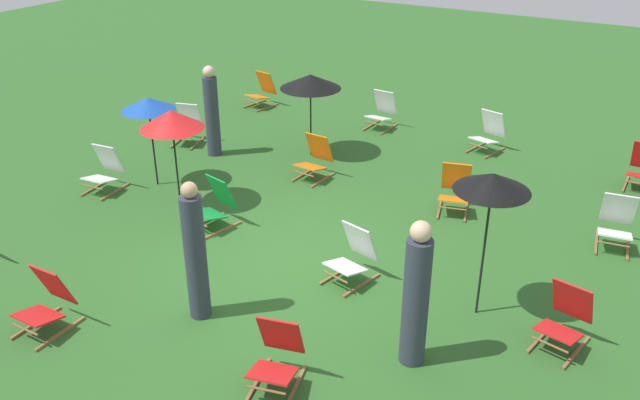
{
  "coord_description": "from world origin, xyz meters",
  "views": [
    {
      "loc": [
        4.65,
        -6.91,
        5.16
      ],
      "look_at": [
        0.0,
        1.2,
        0.5
      ],
      "focal_mm": 37.4,
      "sensor_mm": 36.0,
      "label": 1
    }
  ],
  "objects": [
    {
      "name": "deckchair_11",
      "position": [
        -4.02,
        0.54,
        0.37
      ],
      "size": [
        0.54,
        0.8,
        0.83
      ],
      "rotation": [
        0.0,
        0.0,
        0.09
      ],
      "color": "olive",
      "rests_on": "ground"
    },
    {
      "name": "deckchair_12",
      "position": [
        -1.06,
        2.85,
        0.37
      ],
      "size": [
        0.54,
        0.8,
        0.83
      ],
      "rotation": [
        0.0,
        0.0,
        -0.08
      ],
      "color": "olive",
      "rests_on": "ground"
    },
    {
      "name": "deckchair_10",
      "position": [
        1.37,
        -2.14,
        0.37
      ],
      "size": [
        0.64,
        0.85,
        0.83
      ],
      "rotation": [
        0.0,
        0.0,
        0.23
      ],
      "color": "olive",
      "rests_on": "ground"
    },
    {
      "name": "umbrella_2",
      "position": [
        -3.39,
        1.16,
        1.52
      ],
      "size": [
        0.94,
        0.94,
        1.64
      ],
      "color": "black",
      "rests_on": "ground"
    },
    {
      "name": "deckchair_14",
      "position": [
        -4.25,
        5.81,
        0.37
      ],
      "size": [
        0.61,
        0.84,
        0.83
      ],
      "rotation": [
        0.0,
        0.0,
        -0.19
      ],
      "color": "olive",
      "rests_on": "ground"
    },
    {
      "name": "deckchair_9",
      "position": [
        3.97,
        0.13,
        0.37
      ],
      "size": [
        0.62,
        0.84,
        0.83
      ],
      "rotation": [
        0.0,
        0.0,
        -0.2
      ],
      "color": "olive",
      "rests_on": "ground"
    },
    {
      "name": "deckchair_6",
      "position": [
        1.63,
        2.87,
        0.37
      ],
      "size": [
        0.66,
        0.86,
        0.83
      ],
      "rotation": [
        0.0,
        0.0,
        0.26
      ],
      "color": "olive",
      "rests_on": "ground"
    },
    {
      "name": "deckchair_0",
      "position": [
        -1.48,
        0.44,
        0.37
      ],
      "size": [
        0.64,
        0.85,
        0.83
      ],
      "rotation": [
        0.0,
        0.0,
        -0.24
      ],
      "color": "olive",
      "rests_on": "ground"
    },
    {
      "name": "deckchair_3",
      "position": [
        4.14,
        2.96,
        0.37
      ],
      "size": [
        0.57,
        0.82,
        0.83
      ],
      "rotation": [
        0.0,
        0.0,
        0.13
      ],
      "color": "olive",
      "rests_on": "ground"
    },
    {
      "name": "deckchair_8",
      "position": [
        1.13,
        0.14,
        0.37
      ],
      "size": [
        0.64,
        0.85,
        0.83
      ],
      "rotation": [
        0.0,
        0.0,
        -0.24
      ],
      "color": "olive",
      "rests_on": "ground"
    },
    {
      "name": "umbrella_0",
      "position": [
        -1.68,
        3.76,
        1.51
      ],
      "size": [
        1.19,
        1.19,
        1.65
      ],
      "color": "black",
      "rests_on": "ground"
    },
    {
      "name": "person_2",
      "position": [
        -0.19,
        -1.56,
        0.9
      ],
      "size": [
        0.33,
        0.33,
        1.88
      ],
      "rotation": [
        0.0,
        0.0,
        1.8
      ],
      "color": "#333847",
      "rests_on": "ground"
    },
    {
      "name": "ground_plane",
      "position": [
        0.0,
        0.0,
        0.0
      ],
      "size": [
        40.0,
        40.0,
        0.0
      ],
      "primitive_type": "plane",
      "color": "#2D6026"
    },
    {
      "name": "deckchair_2",
      "position": [
        -1.64,
        -2.71,
        0.37
      ],
      "size": [
        0.48,
        0.76,
        0.83
      ],
      "rotation": [
        0.0,
        0.0,
        0.0
      ],
      "color": "olive",
      "rests_on": "ground"
    },
    {
      "name": "deckchair_15",
      "position": [
        -1.12,
        5.89,
        0.37
      ],
      "size": [
        0.52,
        0.79,
        0.83
      ],
      "rotation": [
        0.0,
        0.0,
        -0.06
      ],
      "color": "olive",
      "rests_on": "ground"
    },
    {
      "name": "deckchair_5",
      "position": [
        -4.25,
        3.07,
        0.37
      ],
      "size": [
        0.66,
        0.86,
        0.83
      ],
      "rotation": [
        0.0,
        0.0,
        0.27
      ],
      "color": "olive",
      "rests_on": "ground"
    },
    {
      "name": "umbrella_3",
      "position": [
        2.88,
        0.25,
        1.86
      ],
      "size": [
        0.92,
        0.92,
        1.98
      ],
      "color": "black",
      "rests_on": "ground"
    },
    {
      "name": "person_0",
      "position": [
        -3.37,
        2.82,
        0.88
      ],
      "size": [
        0.39,
        0.39,
        1.81
      ],
      "rotation": [
        0.0,
        0.0,
        5.32
      ],
      "color": "#333847",
      "rests_on": "ground"
    },
    {
      "name": "deckchair_4",
      "position": [
        1.33,
        5.73,
        0.37
      ],
      "size": [
        0.65,
        0.86,
        0.83
      ],
      "rotation": [
        0.0,
        0.0,
        -0.26
      ],
      "color": "olive",
      "rests_on": "ground"
    },
    {
      "name": "umbrella_1",
      "position": [
        -2.48,
        0.72,
        1.54
      ],
      "size": [
        1.05,
        1.05,
        1.7
      ],
      "color": "black",
      "rests_on": "ground"
    },
    {
      "name": "person_1",
      "position": [
        2.52,
        -1.04,
        0.88
      ],
      "size": [
        0.31,
        0.31,
        1.84
      ],
      "rotation": [
        0.0,
        0.0,
        3.12
      ],
      "color": "#333847",
      "rests_on": "ground"
    }
  ]
}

